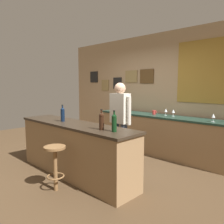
{
  "coord_description": "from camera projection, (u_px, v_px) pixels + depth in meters",
  "views": [
    {
      "loc": [
        3.14,
        -2.67,
        1.58
      ],
      "look_at": [
        0.09,
        0.45,
        1.05
      ],
      "focal_mm": 35.98,
      "sensor_mm": 36.0,
      "label": 1
    }
  ],
  "objects": [
    {
      "name": "ground_plane",
      "position": [
        92.0,
        168.0,
        4.26
      ],
      "size": [
        10.0,
        10.0,
        0.0
      ],
      "primitive_type": "plane",
      "color": "#4C3823"
    },
    {
      "name": "back_wall",
      "position": [
        155.0,
        91.0,
        5.51
      ],
      "size": [
        6.0,
        0.09,
        2.8
      ],
      "color": "tan",
      "rests_on": "ground_plane"
    },
    {
      "name": "bar_counter",
      "position": [
        74.0,
        149.0,
        3.92
      ],
      "size": [
        2.62,
        0.6,
        0.92
      ],
      "color": "olive",
      "rests_on": "ground_plane"
    },
    {
      "name": "side_counter",
      "position": [
        159.0,
        135.0,
        5.1
      ],
      "size": [
        3.15,
        0.56,
        0.9
      ],
      "color": "olive",
      "rests_on": "ground_plane"
    },
    {
      "name": "bartender",
      "position": [
        120.0,
        119.0,
        4.26
      ],
      "size": [
        0.52,
        0.21,
        1.62
      ],
      "color": "#384766",
      "rests_on": "ground_plane"
    },
    {
      "name": "bar_stool",
      "position": [
        55.0,
        161.0,
        3.32
      ],
      "size": [
        0.32,
        0.32,
        0.68
      ],
      "color": "brown",
      "rests_on": "ground_plane"
    },
    {
      "name": "wine_bottle_a",
      "position": [
        63.0,
        114.0,
        4.04
      ],
      "size": [
        0.07,
        0.07,
        0.31
      ],
      "color": "black",
      "rests_on": "bar_counter"
    },
    {
      "name": "wine_bottle_b",
      "position": [
        102.0,
        121.0,
        3.3
      ],
      "size": [
        0.07,
        0.07,
        0.31
      ],
      "color": "black",
      "rests_on": "bar_counter"
    },
    {
      "name": "wine_bottle_c",
      "position": [
        114.0,
        122.0,
        3.16
      ],
      "size": [
        0.07,
        0.07,
        0.31
      ],
      "color": "black",
      "rests_on": "bar_counter"
    },
    {
      "name": "wine_glass_a",
      "position": [
        127.0,
        108.0,
        5.59
      ],
      "size": [
        0.07,
        0.07,
        0.16
      ],
      "color": "silver",
      "rests_on": "side_counter"
    },
    {
      "name": "wine_glass_b",
      "position": [
        166.0,
        111.0,
        4.99
      ],
      "size": [
        0.07,
        0.07,
        0.16
      ],
      "color": "silver",
      "rests_on": "side_counter"
    },
    {
      "name": "wine_glass_c",
      "position": [
        173.0,
        111.0,
        4.85
      ],
      "size": [
        0.07,
        0.07,
        0.16
      ],
      "color": "silver",
      "rests_on": "side_counter"
    },
    {
      "name": "wine_glass_d",
      "position": [
        213.0,
        116.0,
        4.13
      ],
      "size": [
        0.07,
        0.07,
        0.16
      ],
      "color": "silver",
      "rests_on": "side_counter"
    },
    {
      "name": "coffee_mug",
      "position": [
        154.0,
        112.0,
        5.16
      ],
      "size": [
        0.12,
        0.08,
        0.09
      ],
      "color": "#B2332D",
      "rests_on": "side_counter"
    }
  ]
}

